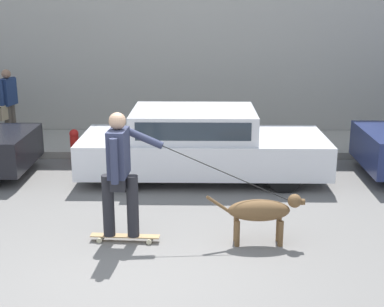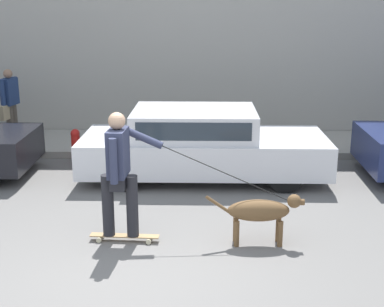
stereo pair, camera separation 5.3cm
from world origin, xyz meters
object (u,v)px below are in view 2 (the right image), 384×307
Objects in this scene: parked_car_1 at (202,145)px; dog at (261,211)px; fire_hydrant at (76,145)px; skateboarder at (120,170)px; pedestrian_with_bag at (10,102)px.

dog is at bearing -74.36° from parked_car_1.
dog is 4.93m from fire_hydrant.
parked_car_1 is at bearing 104.31° from dog.
skateboarder is 1.72× the size of pedestrian_with_bag.
dog is 1.89× the size of fire_hydrant.
dog is 6.98m from pedestrian_with_bag.
parked_car_1 reaches higher than fire_hydrant.
skateboarder is at bearing 177.53° from dog.
pedestrian_with_bag reaches higher than parked_car_1.
pedestrian_with_bag is 2.30× the size of fire_hydrant.
dog is 0.48× the size of skateboarder.
pedestrian_with_bag is 2.16m from fire_hydrant.
skateboarder is at bearing -68.50° from fire_hydrant.
parked_car_1 is at bearing 72.73° from skateboarder.
parked_car_1 reaches higher than dog.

